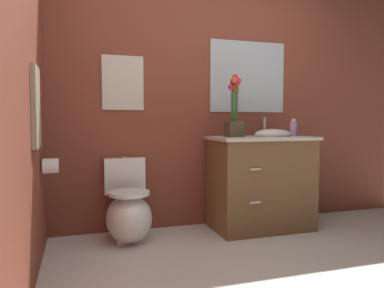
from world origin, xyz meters
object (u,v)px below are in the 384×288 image
(hanging_towel, at_px, (36,107))
(wall_poster, at_px, (123,83))
(soap_bottle, at_px, (293,128))
(vanity_cabinet, at_px, (261,181))
(flower_vase, at_px, (234,113))
(toilet_paper_roll, at_px, (51,166))
(toilet, at_px, (128,212))
(wall_mirror, at_px, (248,77))

(hanging_towel, bearing_deg, wall_poster, 51.87)
(soap_bottle, height_order, hanging_towel, hanging_towel)
(vanity_cabinet, height_order, wall_poster, wall_poster)
(flower_vase, distance_m, toilet_paper_roll, 1.60)
(toilet, distance_m, wall_poster, 1.14)
(wall_poster, bearing_deg, toilet_paper_roll, -141.90)
(vanity_cabinet, xyz_separation_m, soap_bottle, (0.33, -0.01, 0.50))
(flower_vase, height_order, wall_mirror, wall_mirror)
(wall_poster, distance_m, wall_mirror, 1.24)
(hanging_towel, bearing_deg, flower_vase, 17.67)
(wall_mirror, xyz_separation_m, hanging_towel, (-1.88, -0.82, -0.35))
(toilet, bearing_deg, flower_vase, -2.93)
(vanity_cabinet, xyz_separation_m, hanging_towel, (-1.88, -0.53, 0.65))
(vanity_cabinet, height_order, soap_bottle, vanity_cabinet)
(toilet_paper_roll, bearing_deg, hanging_towel, -98.68)
(wall_mirror, bearing_deg, toilet_paper_roll, -165.75)
(toilet, xyz_separation_m, flower_vase, (0.95, -0.05, 0.84))
(wall_poster, bearing_deg, soap_bottle, -11.08)
(vanity_cabinet, xyz_separation_m, wall_poster, (-1.24, 0.29, 0.91))
(flower_vase, relative_size, toilet_paper_roll, 5.07)
(flower_vase, xyz_separation_m, soap_bottle, (0.62, 0.01, -0.14))
(soap_bottle, relative_size, wall_mirror, 0.21)
(wall_mirror, bearing_deg, vanity_cabinet, -89.48)
(toilet, distance_m, hanging_towel, 1.21)
(flower_vase, distance_m, wall_poster, 1.04)
(wall_poster, xyz_separation_m, wall_mirror, (1.23, 0.00, 0.10))
(flower_vase, relative_size, wall_mirror, 0.70)
(vanity_cabinet, distance_m, toilet_paper_roll, 1.85)
(toilet, bearing_deg, toilet_paper_roll, -161.64)
(vanity_cabinet, xyz_separation_m, wall_mirror, (-0.00, 0.29, 1.00))
(toilet, height_order, soap_bottle, soap_bottle)
(toilet, relative_size, wall_poster, 1.42)
(soap_bottle, bearing_deg, hanging_towel, -166.85)
(vanity_cabinet, relative_size, toilet_paper_roll, 9.52)
(toilet, bearing_deg, vanity_cabinet, -1.22)
(soap_bottle, bearing_deg, wall_poster, 168.92)
(wall_mirror, distance_m, toilet_paper_roll, 2.04)
(vanity_cabinet, bearing_deg, soap_bottle, -2.24)
(soap_bottle, bearing_deg, toilet, 178.56)
(flower_vase, bearing_deg, toilet, 177.07)
(vanity_cabinet, xyz_separation_m, toilet_paper_roll, (-1.83, -0.17, 0.23))
(wall_mirror, distance_m, hanging_towel, 2.08)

